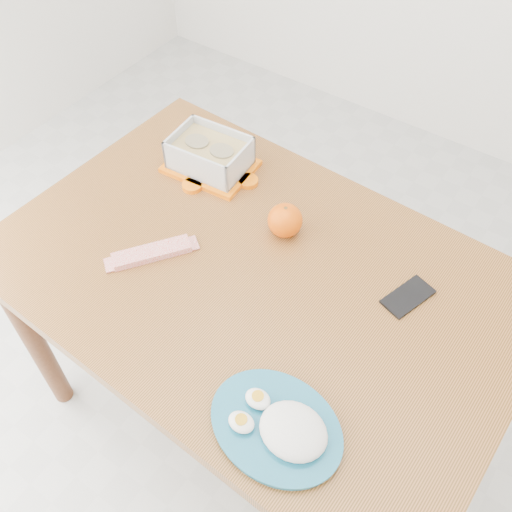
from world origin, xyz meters
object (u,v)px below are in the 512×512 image
Objects in this scene: orange_fruit at (285,220)px; smartphone at (408,297)px; dining_table at (256,296)px; food_container at (210,155)px; rice_plate at (281,427)px.

orange_fruit is 0.34m from smartphone.
food_container reaches higher than dining_table.
dining_table is at bearing -84.06° from orange_fruit.
food_container is 2.84× the size of orange_fruit.
smartphone is at bearing -1.41° from orange_fruit.
dining_table is 5.20× the size of food_container.
orange_fruit reaches higher than dining_table.
rice_plate is at bearing -57.64° from orange_fruit.
smartphone is at bearing 25.39° from dining_table.
food_container is 0.86× the size of rice_plate.
smartphone reaches higher than dining_table.
food_container is at bearing -170.83° from smartphone.
smartphone is (0.64, -0.09, -0.04)m from food_container.
rice_plate reaches higher than smartphone.
rice_plate is (0.58, -0.52, -0.02)m from food_container.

